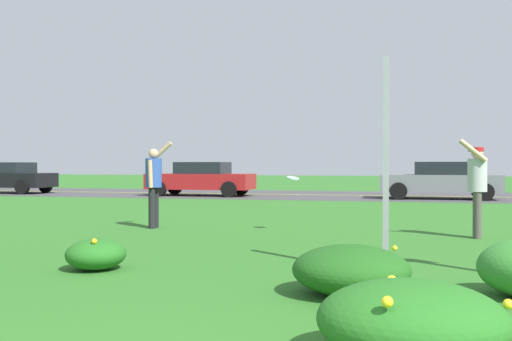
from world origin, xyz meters
TOP-DOWN VIEW (x-y plane):
  - ground_plane at (0.00, 12.17)m, footprint 120.00×120.00m
  - highway_strip at (0.00, 24.34)m, footprint 120.00×8.28m
  - highway_center_stripe at (0.00, 24.34)m, footprint 120.00×0.16m
  - daylily_clump_front_right at (0.35, 4.46)m, footprint 1.21×1.16m
  - daylily_clump_mid_center at (0.94, 2.49)m, footprint 1.29×1.15m
  - daylily_clump_front_center at (-2.92, 5.13)m, footprint 0.75×0.79m
  - sign_post_near_path at (0.66, 5.71)m, footprint 0.07×0.10m
  - person_thrower_blue_shirt at (-4.25, 9.89)m, footprint 0.51×0.49m
  - person_catcher_red_cap_gray_shirt at (2.14, 9.76)m, footprint 0.51×0.49m
  - frisbee_pale_blue at (-1.29, 9.97)m, footprint 0.25×0.25m
  - car_gray_center_left at (2.18, 22.48)m, footprint 4.50×2.00m
  - car_red_center_right at (-7.67, 22.48)m, footprint 4.50×2.00m
  - car_black_rightmost at (-17.40, 22.48)m, footprint 4.50×2.00m

SIDE VIEW (x-z plane):
  - ground_plane at x=0.00m, z-range 0.00..0.00m
  - highway_strip at x=0.00m, z-range 0.00..0.01m
  - highway_center_stripe at x=0.00m, z-range 0.01..0.01m
  - daylily_clump_front_center at x=-2.92m, z-range -0.01..0.41m
  - daylily_clump_front_right at x=0.35m, z-range 0.00..0.51m
  - daylily_clump_mid_center at x=0.94m, z-range 0.00..0.55m
  - car_gray_center_left at x=2.18m, z-range 0.01..1.46m
  - car_red_center_right at x=-7.67m, z-range 0.01..1.46m
  - car_black_rightmost at x=-17.40m, z-range 0.01..1.46m
  - person_thrower_blue_shirt at x=-4.25m, z-range 0.09..1.92m
  - person_catcher_red_cap_gray_shirt at x=2.14m, z-range 0.11..1.91m
  - frisbee_pale_blue at x=-1.29m, z-range 1.01..1.12m
  - sign_post_near_path at x=0.66m, z-range 0.00..2.65m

